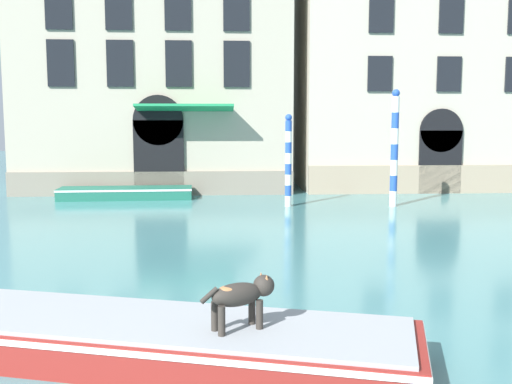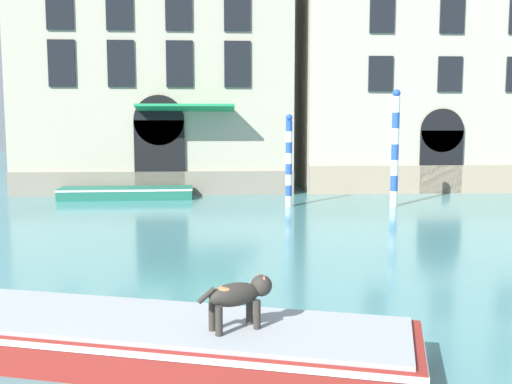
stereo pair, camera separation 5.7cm
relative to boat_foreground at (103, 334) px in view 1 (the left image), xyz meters
name	(u,v)px [view 1 (the left image)]	position (x,y,z in m)	size (l,w,h in m)	color
palazzo_left	(156,21)	(-1.27, 20.74, 7.49)	(12.24, 7.40, 15.64)	#B2A893
palazzo_right	(458,23)	(13.16, 20.75, 7.57)	(15.26, 6.13, 15.80)	#BCB29E
boat_foreground	(103,334)	(0.00, 0.00, 0.00)	(8.88, 4.20, 0.58)	maroon
dog_on_deck	(242,295)	(1.92, -0.65, 0.72)	(0.98, 0.59, 0.70)	#332D28
boat_moored_near_palazzo	(126,193)	(-2.24, 16.69, -0.06)	(5.49, 1.65, 0.48)	#1E6651
mooring_pole_0	(394,148)	(8.18, 13.90, 1.90)	(0.29, 0.29, 4.38)	white
mooring_pole_2	(288,160)	(4.22, 14.15, 1.44)	(0.25, 0.25, 3.47)	white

